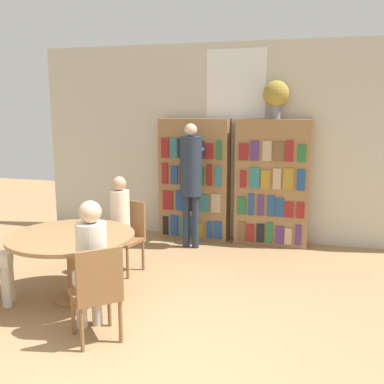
# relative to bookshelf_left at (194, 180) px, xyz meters

# --- Properties ---
(ground_plane) EXTENTS (16.00, 16.00, 0.00)m
(ground_plane) POSITION_rel_bookshelf_left_xyz_m (0.60, -3.74, -0.93)
(ground_plane) COLOR #9E7A51
(wall_back) EXTENTS (6.40, 0.07, 3.00)m
(wall_back) POSITION_rel_bookshelf_left_xyz_m (0.60, 0.19, 0.57)
(wall_back) COLOR beige
(wall_back) RESTS_ON ground_plane
(bookshelf_left) EXTENTS (1.08, 0.34, 1.87)m
(bookshelf_left) POSITION_rel_bookshelf_left_xyz_m (0.00, 0.00, 0.00)
(bookshelf_left) COLOR olive
(bookshelf_left) RESTS_ON ground_plane
(bookshelf_right) EXTENTS (1.08, 0.34, 1.87)m
(bookshelf_right) POSITION_rel_bookshelf_left_xyz_m (1.20, -0.00, -0.00)
(bookshelf_right) COLOR olive
(bookshelf_right) RESTS_ON ground_plane
(flower_vase) EXTENTS (0.37, 0.37, 0.55)m
(flower_vase) POSITION_rel_bookshelf_left_xyz_m (1.21, 0.01, 1.28)
(flower_vase) COLOR slate
(flower_vase) RESTS_ON bookshelf_right
(reading_table) EXTENTS (1.33, 1.33, 0.73)m
(reading_table) POSITION_rel_bookshelf_left_xyz_m (-0.61, -2.62, -0.31)
(reading_table) COLOR olive
(reading_table) RESTS_ON ground_plane
(chair_left_side) EXTENTS (0.47, 0.47, 0.89)m
(chair_left_side) POSITION_rel_bookshelf_left_xyz_m (-0.42, -1.64, -0.44)
(chair_left_side) COLOR brown
(chair_left_side) RESTS_ON ground_plane
(chair_far_side) EXTENTS (0.57, 0.57, 0.89)m
(chair_far_side) POSITION_rel_bookshelf_left_xyz_m (0.07, -3.36, -0.44)
(chair_far_side) COLOR brown
(chair_far_side) RESTS_ON ground_plane
(seated_reader_left) EXTENTS (0.30, 0.38, 1.23)m
(seated_reader_left) POSITION_rel_bookshelf_left_xyz_m (-0.45, -1.82, -0.25)
(seated_reader_left) COLOR beige
(seated_reader_left) RESTS_ON ground_plane
(seated_reader_right) EXTENTS (0.42, 0.42, 1.26)m
(seated_reader_right) POSITION_rel_bookshelf_left_xyz_m (-0.05, -3.23, -0.22)
(seated_reader_right) COLOR beige
(seated_reader_right) RESTS_ON ground_plane
(librarian_standing) EXTENTS (0.32, 0.59, 1.82)m
(librarian_standing) POSITION_rel_bookshelf_left_xyz_m (0.09, -0.50, 0.19)
(librarian_standing) COLOR #232D3D
(librarian_standing) RESTS_ON ground_plane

